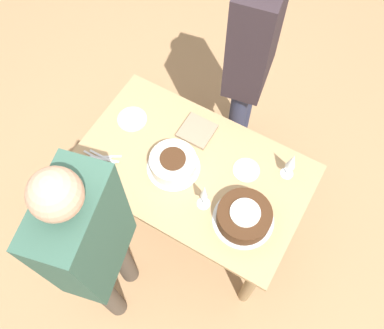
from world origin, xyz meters
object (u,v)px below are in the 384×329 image
Objects in this scene: person_watching at (252,51)px; wine_glass_near at (292,162)px; cake_center_white at (173,163)px; wine_glass_far at (204,193)px; cake_front_chocolate at (244,216)px; person_cutting at (92,245)px.

wine_glass_near is at bearing 37.20° from person_watching.
cake_center_white is 1.32× the size of wine_glass_far.
cake_center_white is at bearing 170.27° from cake_front_chocolate.
person_watching is at bearing -18.31° from person_cutting.
person_watching reaches higher than person_cutting.
person_watching is at bearing 137.22° from wine_glass_near.
person_watching is (0.12, 1.34, 0.01)m from person_cutting.
person_cutting is at bearing -132.65° from cake_front_chocolate.
wine_glass_far is at bearing -41.65° from person_cutting.
person_cutting is (-0.28, -0.52, 0.14)m from wine_glass_far.
cake_center_white is 0.92× the size of cake_front_chocolate.
person_cutting is at bearing -14.94° from person_watching.
cake_front_chocolate reaches higher than cake_center_white.
cake_center_white is 0.76m from person_watching.
person_watching is (-0.39, 0.80, 0.24)m from cake_front_chocolate.
wine_glass_near is at bearing 76.51° from cake_front_chocolate.
cake_center_white is 0.48m from cake_front_chocolate.
wine_glass_near is 0.49m from wine_glass_far.
wine_glass_near is 0.13× the size of person_cutting.
person_cutting is at bearing -118.26° from wine_glass_far.
wine_glass_far is (0.25, -0.11, 0.10)m from cake_center_white.
cake_front_chocolate is 1.44× the size of wine_glass_far.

